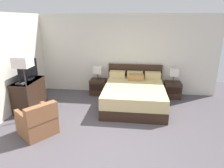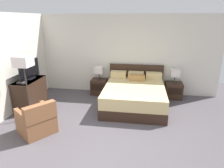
% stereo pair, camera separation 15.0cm
% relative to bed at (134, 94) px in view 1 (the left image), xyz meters
% --- Properties ---
extents(ground_plane, '(9.63, 9.63, 0.00)m').
position_rel_bed_xyz_m(ground_plane, '(-0.58, -2.16, -0.33)').
color(ground_plane, '#4C474C').
extents(wall_back, '(6.41, 0.06, 2.59)m').
position_rel_bed_xyz_m(wall_back, '(-0.58, 1.08, 0.97)').
color(wall_back, silver).
rests_on(wall_back, ground).
extents(wall_left, '(0.06, 5.01, 2.59)m').
position_rel_bed_xyz_m(wall_left, '(-3.22, -0.85, 0.97)').
color(wall_left, silver).
rests_on(wall_left, ground).
extents(bed, '(1.76, 2.13, 1.01)m').
position_rel_bed_xyz_m(bed, '(0.00, 0.00, 0.00)').
color(bed, '#332116').
rests_on(bed, ground).
extents(nightstand_left, '(0.52, 0.46, 0.51)m').
position_rel_bed_xyz_m(nightstand_left, '(-1.21, 0.76, -0.07)').
color(nightstand_left, '#332116').
rests_on(nightstand_left, ground).
extents(nightstand_right, '(0.52, 0.46, 0.51)m').
position_rel_bed_xyz_m(nightstand_right, '(1.21, 0.76, -0.07)').
color(nightstand_right, '#332116').
rests_on(nightstand_right, ground).
extents(table_lamp_left, '(0.27, 0.27, 0.43)m').
position_rel_bed_xyz_m(table_lamp_left, '(-1.21, 0.76, 0.50)').
color(table_lamp_left, '#332D28').
rests_on(table_lamp_left, nightstand_left).
extents(table_lamp_right, '(0.27, 0.27, 0.43)m').
position_rel_bed_xyz_m(table_lamp_right, '(1.21, 0.76, 0.50)').
color(table_lamp_right, '#332D28').
rests_on(table_lamp_right, nightstand_right).
extents(dresser, '(0.50, 1.06, 0.82)m').
position_rel_bed_xyz_m(dresser, '(-2.91, -0.58, 0.09)').
color(dresser, '#332116').
rests_on(dresser, ground).
extents(tv, '(0.18, 0.95, 0.53)m').
position_rel_bed_xyz_m(tv, '(-2.91, -0.48, 0.75)').
color(tv, black).
rests_on(tv, dresser).
extents(book_red_cover, '(0.23, 0.18, 0.04)m').
position_rel_bed_xyz_m(book_red_cover, '(-2.92, -0.91, 0.51)').
color(book_red_cover, '#383333').
rests_on(book_red_cover, dresser).
extents(armchair_by_window, '(0.96, 0.96, 0.76)m').
position_rel_bed_xyz_m(armchair_by_window, '(-2.05, -1.84, -0.04)').
color(armchair_by_window, brown).
rests_on(armchair_by_window, ground).
extents(floor_lamp, '(0.36, 0.36, 1.62)m').
position_rel_bed_xyz_m(floor_lamp, '(-2.55, -1.27, 1.06)').
color(floor_lamp, '#332D28').
rests_on(floor_lamp, ground).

